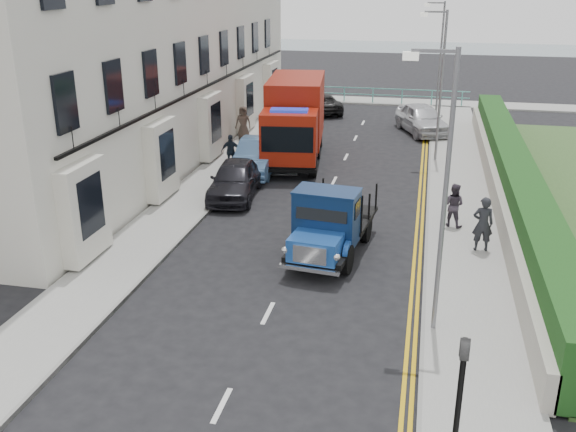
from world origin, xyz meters
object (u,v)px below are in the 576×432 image
object	(u,v)px
lamp_mid	(439,78)
red_lorry	(295,118)
lamp_near	(441,180)
lamp_far	(439,54)
parked_car_front	(235,179)
bedford_lorry	(328,228)
pedestrian_east_near	(483,224)

from	to	relation	value
lamp_mid	red_lorry	bearing A→B (deg)	-172.31
lamp_near	red_lorry	xyz separation A→B (m)	(-6.59, 15.11, -1.96)
lamp_far	parked_car_front	bearing A→B (deg)	-114.58
lamp_near	parked_car_front	world-z (taller)	lamp_near
lamp_mid	parked_car_front	size ratio (longest dim) A/B	1.60
lamp_near	bedford_lorry	bearing A→B (deg)	130.18
red_lorry	parked_car_front	size ratio (longest dim) A/B	1.73
pedestrian_east_near	red_lorry	bearing A→B (deg)	-56.11
bedford_lorry	red_lorry	distance (m)	11.87
lamp_near	pedestrian_east_near	bearing A→B (deg)	73.38
lamp_far	pedestrian_east_near	bearing A→B (deg)	-85.67
parked_car_front	pedestrian_east_near	distance (m)	10.07
bedford_lorry	red_lorry	xyz separation A→B (m)	(-3.40, 11.33, 0.98)
lamp_far	pedestrian_east_near	size ratio (longest dim) A/B	3.87
parked_car_front	pedestrian_east_near	bearing A→B (deg)	-27.41
lamp_mid	lamp_far	bearing A→B (deg)	90.00
lamp_mid	pedestrian_east_near	size ratio (longest dim) A/B	3.87
red_lorry	parked_car_front	xyz separation A→B (m)	(-1.19, -6.11, -1.30)
bedford_lorry	lamp_far	bearing A→B (deg)	88.42
lamp_far	bedford_lorry	world-z (taller)	lamp_far
lamp_near	parked_car_front	bearing A→B (deg)	130.83
lamp_near	lamp_mid	distance (m)	16.00
red_lorry	parked_car_front	world-z (taller)	red_lorry
red_lorry	parked_car_front	distance (m)	6.36
red_lorry	pedestrian_east_near	world-z (taller)	red_lorry
lamp_near	parked_car_front	size ratio (longest dim) A/B	1.60
lamp_near	lamp_mid	xyz separation A→B (m)	(0.00, 16.00, 0.00)
lamp_mid	parked_car_front	distance (m)	10.96
bedford_lorry	red_lorry	size ratio (longest dim) A/B	0.67
lamp_far	pedestrian_east_near	xyz separation A→B (m)	(1.57, -20.74, -2.97)
red_lorry	pedestrian_east_near	bearing A→B (deg)	-57.33
lamp_mid	bedford_lorry	xyz separation A→B (m)	(-3.19, -12.22, -2.93)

